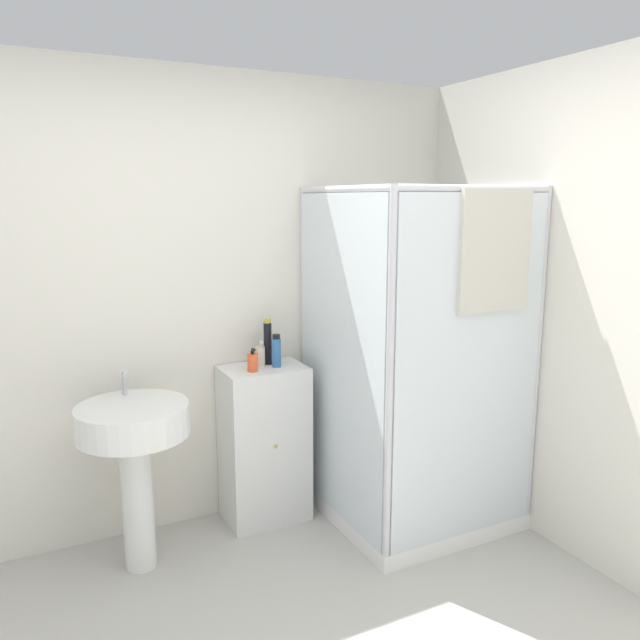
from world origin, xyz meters
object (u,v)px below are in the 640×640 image
Objects in this scene: soap_dispenser at (253,362)px; sink at (134,443)px; lotion_bottle_white at (261,356)px; shampoo_bottle_blue at (276,351)px; shampoo_bottle_tall_black at (268,342)px.

sink is at bearing -169.05° from soap_dispenser.
lotion_bottle_white is at bearing 15.75° from sink.
shampoo_bottle_tall_black is at bearing 105.21° from shampoo_bottle_blue.
lotion_bottle_white is (-0.07, 0.05, -0.03)m from shampoo_bottle_blue.
lotion_bottle_white is at bearing 143.02° from shampoo_bottle_blue.
soap_dispenser is at bearing 10.95° from sink.
sink is at bearing -163.74° from shampoo_bottle_tall_black.
shampoo_bottle_blue is at bearing 10.81° from sink.
sink is at bearing -169.19° from shampoo_bottle_blue.
sink is 5.31× the size of shampoo_bottle_blue.
shampoo_bottle_blue is at bearing -36.98° from lotion_bottle_white.
soap_dispenser reaches higher than sink.
shampoo_bottle_blue reaches higher than lotion_bottle_white.
shampoo_bottle_tall_black is 1.82× the size of lotion_bottle_white.
shampoo_bottle_blue is 1.29× the size of lotion_bottle_white.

